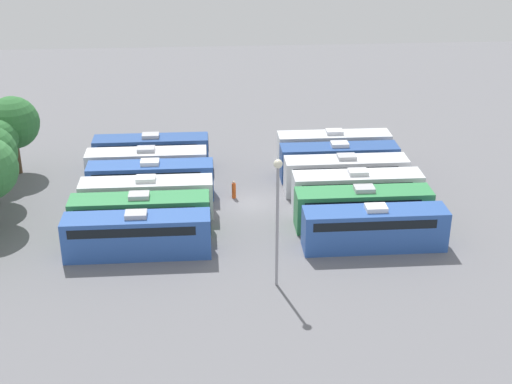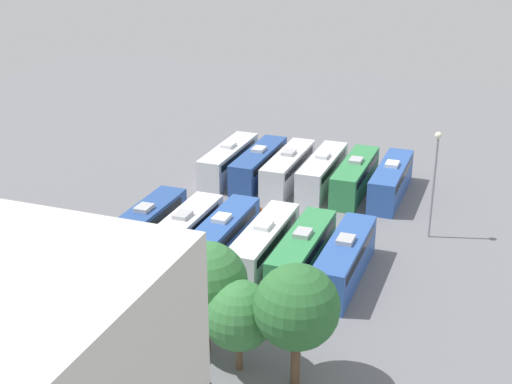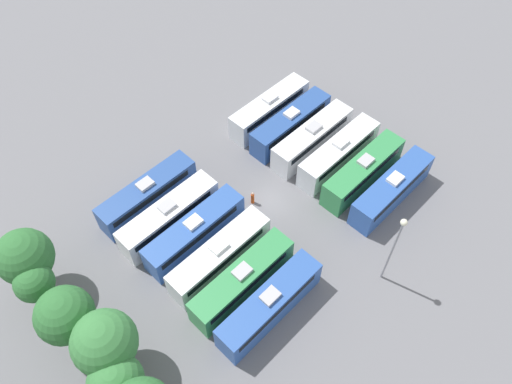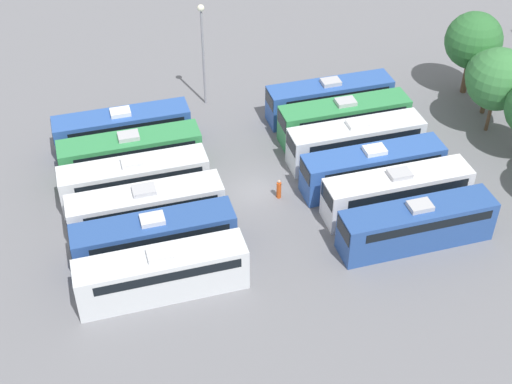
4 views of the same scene
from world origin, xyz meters
TOP-DOWN VIEW (x-y plane):
  - ground_plane at (0.00, 0.00)m, footprint 121.35×121.35m
  - bus_0 at (-8.64, -8.92)m, footprint 2.54×10.97m
  - bus_1 at (-5.09, -8.78)m, footprint 2.54×10.97m
  - bus_2 at (-1.67, -8.99)m, footprint 2.54×10.97m
  - bus_3 at (1.83, -8.69)m, footprint 2.54×10.97m
  - bus_4 at (5.02, -8.64)m, footprint 2.54×10.97m
  - bus_5 at (8.43, -8.75)m, footprint 2.54×10.97m
  - bus_6 at (-8.43, 9.02)m, footprint 2.54×10.97m
  - bus_7 at (-5.07, 9.04)m, footprint 2.54×10.97m
  - bus_8 at (-1.78, 8.74)m, footprint 2.54×10.97m
  - bus_9 at (1.84, 8.62)m, footprint 2.54×10.97m
  - bus_10 at (5.03, 9.17)m, footprint 2.54×10.97m
  - bus_11 at (8.67, 8.97)m, footprint 2.54×10.97m
  - worker_person at (1.23, 1.34)m, footprint 0.36×0.36m
  - light_pole at (-13.46, -0.97)m, footprint 0.60×0.60m
  - tree_4 at (6.16, 22.29)m, footprint 3.39×3.39m
  - tree_5 at (8.49, 21.58)m, footprint 4.93×4.93m

SIDE VIEW (x-z plane):
  - ground_plane at x=0.00m, z-range 0.00..0.00m
  - worker_person at x=1.23m, z-range -0.06..1.57m
  - bus_0 at x=-8.64m, z-range -0.02..3.54m
  - bus_1 at x=-5.09m, z-range -0.02..3.54m
  - bus_2 at x=-1.67m, z-range -0.02..3.54m
  - bus_3 at x=1.83m, z-range -0.02..3.54m
  - bus_4 at x=5.02m, z-range -0.02..3.54m
  - bus_5 at x=8.43m, z-range -0.02..3.54m
  - bus_6 at x=-8.43m, z-range -0.02..3.54m
  - bus_7 at x=-5.07m, z-range -0.02..3.54m
  - bus_8 at x=-1.78m, z-range -0.02..3.54m
  - bus_9 at x=1.84m, z-range -0.02..3.54m
  - bus_10 at x=5.03m, z-range -0.02..3.54m
  - bus_11 at x=8.67m, z-range -0.02..3.54m
  - tree_4 at x=6.16m, z-range 1.30..7.40m
  - tree_5 at x=8.49m, z-range 1.28..8.81m
  - light_pole at x=-13.46m, z-range 1.51..10.97m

